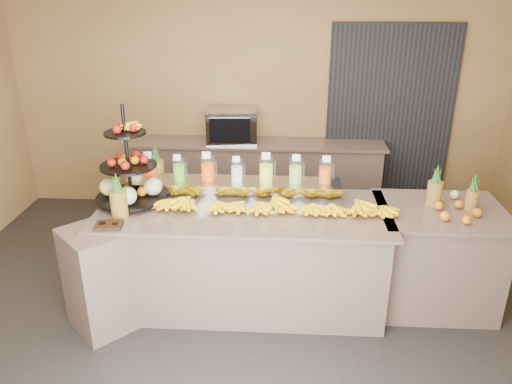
# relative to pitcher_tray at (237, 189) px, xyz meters

# --- Properties ---
(ground) EXTENTS (6.00, 6.00, 0.00)m
(ground) POSITION_rel_pitcher_tray_xyz_m (0.08, -0.58, -1.01)
(ground) COLOR black
(ground) RESTS_ON ground
(room_envelope) EXTENTS (6.04, 5.02, 2.82)m
(room_envelope) POSITION_rel_pitcher_tray_xyz_m (0.26, 0.21, 0.87)
(room_envelope) COLOR brown
(room_envelope) RESTS_ON ground
(buffet_counter) EXTENTS (2.75, 1.25, 0.93)m
(buffet_counter) POSITION_rel_pitcher_tray_xyz_m (-0.04, -0.32, -0.54)
(buffet_counter) COLOR gray
(buffet_counter) RESTS_ON ground
(right_counter) EXTENTS (1.08, 0.88, 0.93)m
(right_counter) POSITION_rel_pitcher_tray_xyz_m (1.78, -0.18, -0.54)
(right_counter) COLOR gray
(right_counter) RESTS_ON ground
(back_ledge) EXTENTS (3.10, 0.55, 0.93)m
(back_ledge) POSITION_rel_pitcher_tray_xyz_m (0.08, 1.67, -0.54)
(back_ledge) COLOR gray
(back_ledge) RESTS_ON ground
(pitcher_tray) EXTENTS (1.85, 0.30, 0.15)m
(pitcher_tray) POSITION_rel_pitcher_tray_xyz_m (0.00, 0.00, 0.00)
(pitcher_tray) COLOR gray
(pitcher_tray) RESTS_ON buffet_counter
(juice_pitcher_orange_a) EXTENTS (0.12, 0.12, 0.29)m
(juice_pitcher_orange_a) POSITION_rel_pitcher_tray_xyz_m (-0.78, -0.00, 0.17)
(juice_pitcher_orange_a) COLOR silver
(juice_pitcher_orange_a) RESTS_ON pitcher_tray
(juice_pitcher_green) EXTENTS (0.11, 0.11, 0.26)m
(juice_pitcher_green) POSITION_rel_pitcher_tray_xyz_m (-0.52, -0.00, 0.16)
(juice_pitcher_green) COLOR silver
(juice_pitcher_green) RESTS_ON pitcher_tray
(juice_pitcher_orange_b) EXTENTS (0.12, 0.13, 0.30)m
(juice_pitcher_orange_b) POSITION_rel_pitcher_tray_xyz_m (-0.26, -0.00, 0.18)
(juice_pitcher_orange_b) COLOR silver
(juice_pitcher_orange_b) RESTS_ON pitcher_tray
(juice_pitcher_milk) EXTENTS (0.11, 0.11, 0.26)m
(juice_pitcher_milk) POSITION_rel_pitcher_tray_xyz_m (-0.00, -0.00, 0.16)
(juice_pitcher_milk) COLOR silver
(juice_pitcher_milk) RESTS_ON pitcher_tray
(juice_pitcher_lemon) EXTENTS (0.12, 0.13, 0.30)m
(juice_pitcher_lemon) POSITION_rel_pitcher_tray_xyz_m (0.26, -0.00, 0.18)
(juice_pitcher_lemon) COLOR silver
(juice_pitcher_lemon) RESTS_ON pitcher_tray
(juice_pitcher_lime) EXTENTS (0.12, 0.12, 0.29)m
(juice_pitcher_lime) POSITION_rel_pitcher_tray_xyz_m (0.52, -0.00, 0.17)
(juice_pitcher_lime) COLOR silver
(juice_pitcher_lime) RESTS_ON pitcher_tray
(juice_pitcher_orange_c) EXTENTS (0.12, 0.12, 0.28)m
(juice_pitcher_orange_c) POSITION_rel_pitcher_tray_xyz_m (0.78, -0.00, 0.17)
(juice_pitcher_orange_c) COLOR silver
(juice_pitcher_orange_c) RESTS_ON pitcher_tray
(banana_heap) EXTENTS (2.06, 0.19, 0.17)m
(banana_heap) POSITION_rel_pitcher_tray_xyz_m (0.34, -0.29, -0.01)
(banana_heap) COLOR yellow
(banana_heap) RESTS_ON buffet_counter
(fruit_stand) EXTENTS (0.73, 0.73, 0.87)m
(fruit_stand) POSITION_rel_pitcher_tray_xyz_m (-0.88, -0.18, 0.15)
(fruit_stand) COLOR black
(fruit_stand) RESTS_ON buffet_counter
(condiment_caddy) EXTENTS (0.23, 0.18, 0.03)m
(condiment_caddy) POSITION_rel_pitcher_tray_xyz_m (-0.96, -0.68, -0.06)
(condiment_caddy) COLOR black
(condiment_caddy) RESTS_ON buffet_counter
(pineapple_left_a) EXTENTS (0.14, 0.14, 0.39)m
(pineapple_left_a) POSITION_rel_pitcher_tray_xyz_m (-0.92, -0.49, 0.07)
(pineapple_left_a) COLOR brown
(pineapple_left_a) RESTS_ON buffet_counter
(pineapple_left_b) EXTENTS (0.14, 0.14, 0.41)m
(pineapple_left_b) POSITION_rel_pitcher_tray_xyz_m (-0.78, 0.20, 0.08)
(pineapple_left_b) COLOR brown
(pineapple_left_b) RESTS_ON buffet_counter
(right_fruit_pile) EXTENTS (0.40, 0.38, 0.21)m
(right_fruit_pile) POSITION_rel_pitcher_tray_xyz_m (1.85, -0.21, -0.01)
(right_fruit_pile) COLOR brown
(right_fruit_pile) RESTS_ON right_counter
(oven_warmer) EXTENTS (0.62, 0.46, 0.40)m
(oven_warmer) POSITION_rel_pitcher_tray_xyz_m (-0.22, 1.67, 0.12)
(oven_warmer) COLOR gray
(oven_warmer) RESTS_ON back_ledge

